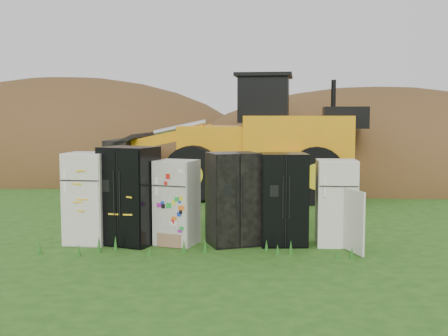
# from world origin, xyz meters

# --- Properties ---
(ground) EXTENTS (120.00, 120.00, 0.00)m
(ground) POSITION_xyz_m (0.00, 0.00, 0.00)
(ground) COLOR #244F15
(ground) RESTS_ON ground
(fridge_leftmost) EXTENTS (0.86, 0.84, 1.77)m
(fridge_leftmost) POSITION_xyz_m (-2.38, 0.04, 0.88)
(fridge_leftmost) COLOR white
(fridge_leftmost) RESTS_ON ground
(fridge_black_side) EXTENTS (1.20, 1.09, 1.88)m
(fridge_black_side) POSITION_xyz_m (-1.57, -0.01, 0.94)
(fridge_black_side) COLOR black
(fridge_black_side) RESTS_ON ground
(fridge_sticker) EXTENTS (0.90, 0.86, 1.63)m
(fridge_sticker) POSITION_xyz_m (-0.65, -0.00, 0.81)
(fridge_sticker) COLOR silver
(fridge_sticker) RESTS_ON ground
(fridge_dark_mid) EXTENTS (1.09, 0.99, 1.77)m
(fridge_dark_mid) POSITION_xyz_m (0.43, -0.02, 0.89)
(fridge_dark_mid) COLOR black
(fridge_dark_mid) RESTS_ON ground
(fridge_black_right) EXTENTS (0.92, 0.78, 1.76)m
(fridge_black_right) POSITION_xyz_m (1.39, -0.00, 0.88)
(fridge_black_right) COLOR black
(fridge_black_right) RESTS_ON ground
(fridge_open_door) EXTENTS (0.78, 0.73, 1.64)m
(fridge_open_door) POSITION_xyz_m (2.41, -0.03, 0.82)
(fridge_open_door) COLOR white
(fridge_open_door) RESTS_ON ground
(wheel_loader) EXTENTS (7.98, 3.99, 3.71)m
(wheel_loader) POSITION_xyz_m (0.42, 6.40, 1.86)
(wheel_loader) COLOR orange
(wheel_loader) RESTS_ON ground
(dirt_mound_right) EXTENTS (16.76, 12.29, 7.24)m
(dirt_mound_right) POSITION_xyz_m (6.10, 12.03, 0.00)
(dirt_mound_right) COLOR #4F3519
(dirt_mound_right) RESTS_ON ground
(dirt_mound_left) EXTENTS (17.47, 13.10, 8.34)m
(dirt_mound_left) POSITION_xyz_m (-6.98, 14.47, 0.00)
(dirt_mound_left) COLOR #4F3519
(dirt_mound_left) RESTS_ON ground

